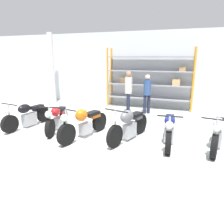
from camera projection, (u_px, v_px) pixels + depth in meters
ground_plane at (108, 137)px, 6.69m from camera, size 30.00×30.00×0.00m
back_wall at (143, 70)px, 10.65m from camera, size 30.00×0.08×3.60m
shelving_rack at (150, 78)px, 10.27m from camera, size 4.04×0.63×2.82m
support_pillar at (52, 69)px, 11.41m from camera, size 0.28×0.28×3.60m
motorcycle_black at (28, 116)px, 7.59m from camera, size 0.72×2.05×0.96m
motorcycle_red at (57, 118)px, 7.25m from camera, size 0.83×1.93×0.94m
motorcycle_orange at (84, 123)px, 6.56m from camera, size 0.83×2.09×1.03m
motorcycle_grey at (129, 124)px, 6.35m from camera, size 0.88×2.00×1.04m
motorcycle_blue at (169, 129)px, 6.12m from camera, size 0.63×2.11×0.99m
motorcycle_white at (218, 133)px, 5.82m from camera, size 0.73×2.09×0.98m
person_browsing at (128, 89)px, 9.35m from camera, size 0.42×0.42×1.81m
person_near_rack at (147, 91)px, 9.31m from camera, size 0.44×0.44×1.68m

